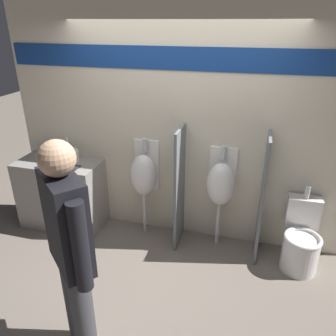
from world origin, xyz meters
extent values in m
plane|color=#70665B|center=(0.00, 0.00, 0.00)|extent=(16.00, 16.00, 0.00)
cube|color=beige|center=(0.00, 0.60, 1.35)|extent=(4.04, 0.06, 2.70)
cube|color=navy|center=(0.00, 0.56, 2.13)|extent=(3.96, 0.01, 0.24)
cube|color=gray|center=(-1.45, 0.31, 0.45)|extent=(1.04, 0.52, 0.90)
cylinder|color=white|center=(-1.40, 0.36, 0.95)|extent=(0.39, 0.39, 0.12)
cylinder|color=silver|center=(-1.40, 0.50, 1.08)|extent=(0.03, 0.03, 0.14)
cube|color=#232328|center=(-1.14, 0.20, 0.90)|extent=(0.07, 0.14, 0.01)
cube|color=slate|center=(0.09, 0.35, 0.72)|extent=(0.03, 0.43, 1.44)
cube|color=slate|center=(1.00, 0.35, 0.72)|extent=(0.03, 0.43, 1.44)
cylinder|color=silver|center=(-0.37, 0.42, 0.28)|extent=(0.04, 0.04, 0.57)
ellipsoid|color=white|center=(-0.37, 0.42, 0.80)|extent=(0.32, 0.28, 0.51)
cube|color=white|center=(-0.37, 0.56, 0.88)|extent=(0.31, 0.02, 0.64)
cylinder|color=silver|center=(-0.37, 0.52, 1.15)|extent=(0.06, 0.06, 0.16)
cylinder|color=silver|center=(0.54, 0.42, 0.28)|extent=(0.04, 0.04, 0.57)
ellipsoid|color=white|center=(0.54, 0.42, 0.80)|extent=(0.32, 0.28, 0.51)
cube|color=white|center=(0.54, 0.56, 0.88)|extent=(0.31, 0.02, 0.64)
cylinder|color=silver|center=(0.54, 0.52, 1.15)|extent=(0.06, 0.06, 0.16)
cylinder|color=white|center=(1.46, 0.20, 0.19)|extent=(0.38, 0.38, 0.39)
torus|color=white|center=(1.46, 0.20, 0.40)|extent=(0.39, 0.39, 0.04)
cube|color=white|center=(1.46, 0.48, 0.56)|extent=(0.35, 0.16, 0.35)
cylinder|color=silver|center=(1.46, 0.46, 0.82)|extent=(0.06, 0.06, 0.14)
cylinder|color=#3D3D42|center=(-0.25, -1.33, 0.44)|extent=(0.17, 0.17, 0.89)
cylinder|color=#3D3D42|center=(-0.38, -1.22, 0.44)|extent=(0.17, 0.17, 0.89)
cube|color=black|center=(-0.32, -1.28, 1.24)|extent=(0.48, 0.46, 0.70)
cylinder|color=black|center=(-0.12, -1.45, 1.20)|extent=(0.11, 0.11, 0.65)
cylinder|color=black|center=(-0.52, -1.10, 1.20)|extent=(0.11, 0.11, 0.65)
sphere|color=tan|center=(-0.32, -1.28, 1.71)|extent=(0.24, 0.24, 0.24)
camera|label=1|loc=(0.84, -2.89, 2.49)|focal=35.00mm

